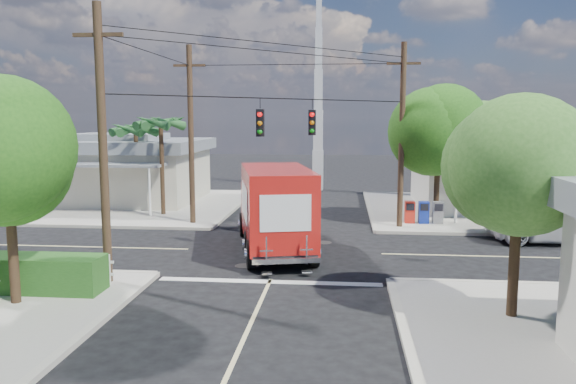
# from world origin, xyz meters

# --- Properties ---
(ground) EXTENTS (120.00, 120.00, 0.00)m
(ground) POSITION_xyz_m (0.00, 0.00, 0.00)
(ground) COLOR black
(ground) RESTS_ON ground
(sidewalk_ne) EXTENTS (14.12, 14.12, 0.14)m
(sidewalk_ne) POSITION_xyz_m (10.88, 10.88, 0.07)
(sidewalk_ne) COLOR #A8A297
(sidewalk_ne) RESTS_ON ground
(sidewalk_nw) EXTENTS (14.12, 14.12, 0.14)m
(sidewalk_nw) POSITION_xyz_m (-10.88, 10.88, 0.07)
(sidewalk_nw) COLOR #A8A297
(sidewalk_nw) RESTS_ON ground
(road_markings) EXTENTS (32.00, 32.00, 0.01)m
(road_markings) POSITION_xyz_m (0.00, -1.47, 0.01)
(road_markings) COLOR beige
(road_markings) RESTS_ON ground
(building_ne) EXTENTS (11.80, 10.20, 4.50)m
(building_ne) POSITION_xyz_m (12.50, 11.97, 2.32)
(building_ne) COLOR silver
(building_ne) RESTS_ON sidewalk_ne
(building_nw) EXTENTS (10.80, 10.20, 4.30)m
(building_nw) POSITION_xyz_m (-12.00, 12.46, 2.22)
(building_nw) COLOR beige
(building_nw) RESTS_ON sidewalk_nw
(radio_tower) EXTENTS (0.80, 0.80, 17.00)m
(radio_tower) POSITION_xyz_m (0.50, 20.00, 5.64)
(radio_tower) COLOR silver
(radio_tower) RESTS_ON ground
(tree_sw_front) EXTENTS (3.88, 3.78, 6.03)m
(tree_sw_front) POSITION_xyz_m (-6.99, -7.54, 4.33)
(tree_sw_front) COLOR #422D1C
(tree_sw_front) RESTS_ON sidewalk_sw
(tree_ne_front) EXTENTS (4.21, 4.14, 6.66)m
(tree_ne_front) POSITION_xyz_m (7.21, 6.76, 4.77)
(tree_ne_front) COLOR #422D1C
(tree_ne_front) RESTS_ON sidewalk_ne
(tree_ne_back) EXTENTS (3.77, 3.66, 5.82)m
(tree_ne_back) POSITION_xyz_m (9.81, 8.96, 4.19)
(tree_ne_back) COLOR #422D1C
(tree_ne_back) RESTS_ON sidewalk_ne
(tree_se) EXTENTS (3.67, 3.54, 5.62)m
(tree_se) POSITION_xyz_m (7.01, -7.24, 4.04)
(tree_se) COLOR #422D1C
(tree_se) RESTS_ON sidewalk_se
(palm_nw_front) EXTENTS (3.01, 3.08, 5.59)m
(palm_nw_front) POSITION_xyz_m (-7.50, 7.50, 5.04)
(palm_nw_front) COLOR #422D1C
(palm_nw_front) RESTS_ON sidewalk_nw
(palm_nw_back) EXTENTS (3.01, 3.08, 5.19)m
(palm_nw_back) POSITION_xyz_m (-9.50, 9.00, 4.67)
(palm_nw_back) COLOR #422D1C
(palm_nw_back) RESTS_ON sidewalk_nw
(utility_poles) EXTENTS (12.00, 10.68, 9.00)m
(utility_poles) POSITION_xyz_m (-1.58, 1.60, 4.67)
(utility_poles) COLOR #473321
(utility_poles) RESTS_ON ground
(picket_fence) EXTENTS (5.94, 0.06, 1.00)m
(picket_fence) POSITION_xyz_m (-7.80, -5.60, 0.68)
(picket_fence) COLOR silver
(picket_fence) RESTS_ON sidewalk_sw
(hedge_sw) EXTENTS (6.20, 1.20, 1.10)m
(hedge_sw) POSITION_xyz_m (-8.00, -6.40, 0.69)
(hedge_sw) COLOR #224F1A
(hedge_sw) RESTS_ON sidewalk_sw
(vending_boxes) EXTENTS (1.90, 0.50, 1.10)m
(vending_boxes) POSITION_xyz_m (6.50, 6.20, 0.69)
(vending_boxes) COLOR red
(vending_boxes) RESTS_ON sidewalk_ne
(delivery_truck) EXTENTS (4.11, 8.36, 3.48)m
(delivery_truck) POSITION_xyz_m (-0.37, 0.14, 1.77)
(delivery_truck) COLOR black
(delivery_truck) RESTS_ON ground
(parked_car) EXTENTS (6.14, 2.91, 1.69)m
(parked_car) POSITION_xyz_m (11.93, 3.03, 0.85)
(parked_car) COLOR silver
(parked_car) RESTS_ON ground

